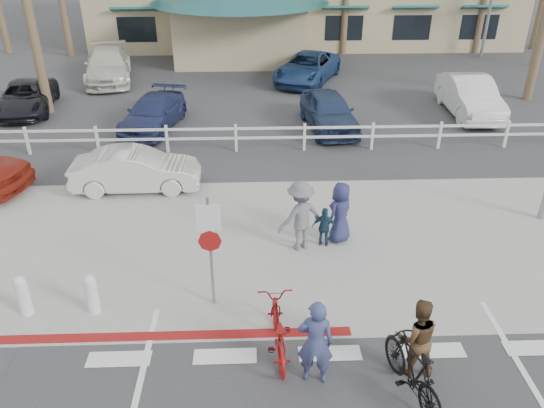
{
  "coord_description": "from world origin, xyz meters",
  "views": [
    {
      "loc": [
        -1.38,
        -6.84,
        7.41
      ],
      "look_at": [
        -0.99,
        3.87,
        1.5
      ],
      "focal_mm": 35.0,
      "sensor_mm": 36.0,
      "label": 1
    }
  ],
  "objects_px": {
    "sign_post": "(210,247)",
    "bike_red": "(278,329)",
    "car_white_sedan": "(136,170)",
    "bike_black": "(413,370)"
  },
  "relations": [
    {
      "from": "sign_post",
      "to": "bike_red",
      "type": "xyz_separation_m",
      "value": [
        1.31,
        -1.44,
        -0.94
      ]
    },
    {
      "from": "bike_red",
      "to": "car_white_sedan",
      "type": "xyz_separation_m",
      "value": [
        -3.95,
        6.96,
        0.11
      ]
    },
    {
      "from": "sign_post",
      "to": "bike_red",
      "type": "height_order",
      "value": "sign_post"
    },
    {
      "from": "bike_black",
      "to": "car_white_sedan",
      "type": "distance_m",
      "value": 10.23
    },
    {
      "from": "bike_black",
      "to": "bike_red",
      "type": "bearing_deg",
      "value": -42.52
    },
    {
      "from": "bike_black",
      "to": "sign_post",
      "type": "bearing_deg",
      "value": -51.38
    },
    {
      "from": "sign_post",
      "to": "bike_black",
      "type": "xyz_separation_m",
      "value": [
        3.56,
        -2.61,
        -0.88
      ]
    },
    {
      "from": "sign_post",
      "to": "bike_red",
      "type": "distance_m",
      "value": 2.16
    },
    {
      "from": "bike_red",
      "to": "sign_post",
      "type": "bearing_deg",
      "value": -50.85
    },
    {
      "from": "bike_red",
      "to": "bike_black",
      "type": "xyz_separation_m",
      "value": [
        2.26,
        -1.17,
        0.06
      ]
    }
  ]
}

